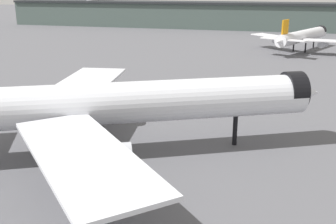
# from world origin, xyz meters

# --- Properties ---
(ground) EXTENTS (900.00, 900.00, 0.00)m
(ground) POSITION_xyz_m (0.00, 0.00, 0.00)
(ground) COLOR #56565B
(airliner_near_gate) EXTENTS (67.01, 59.79, 18.56)m
(airliner_near_gate) POSITION_xyz_m (2.25, 1.83, 8.18)
(airliner_near_gate) COLOR silver
(airliner_near_gate) RESTS_ON ground
(airliner_far_taxiway) EXTENTS (37.26, 41.53, 13.44)m
(airliner_far_taxiway) POSITION_xyz_m (48.39, 111.16, 5.93)
(airliner_far_taxiway) COLOR white
(airliner_far_taxiway) RESTS_ON ground
(terminal_building) EXTENTS (212.65, 46.90, 29.33)m
(terminal_building) POSITION_xyz_m (-14.11, 196.28, 7.97)
(terminal_building) COLOR #475651
(terminal_building) RESTS_ON ground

